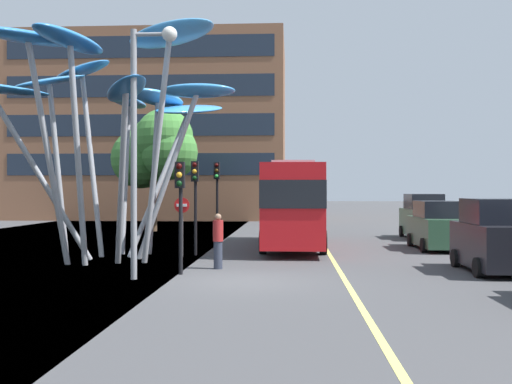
{
  "coord_description": "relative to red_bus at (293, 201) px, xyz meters",
  "views": [
    {
      "loc": [
        1.38,
        -17.06,
        2.59
      ],
      "look_at": [
        -0.06,
        7.93,
        2.5
      ],
      "focal_mm": 42.09,
      "sensor_mm": 36.0,
      "label": 1
    }
  ],
  "objects": [
    {
      "name": "tree_pavement_near",
      "position": [
        -8.5,
        10.49,
        3.05
      ],
      "size": [
        5.78,
        4.97,
        7.63
      ],
      "color": "brown",
      "rests_on": "ground"
    },
    {
      "name": "traffic_light_kerb_far",
      "position": [
        -3.87,
        -3.53,
        0.59
      ],
      "size": [
        0.28,
        0.42,
        3.71
      ],
      "color": "black",
      "rests_on": "ground"
    },
    {
      "name": "car_side_street",
      "position": [
        6.94,
        5.33,
        -0.99
      ],
      "size": [
        2.02,
        4.24,
        2.37
      ],
      "color": "#2D5138",
      "rests_on": "ground"
    },
    {
      "name": "leaf_sculpture",
      "position": [
        -6.68,
        -5.12,
        4.21
      ],
      "size": [
        10.78,
        10.45,
        8.33
      ],
      "color": "#9EA0A5",
      "rests_on": "ground"
    },
    {
      "name": "pedestrian",
      "position": [
        -2.49,
        -7.43,
        -1.18
      ],
      "size": [
        0.34,
        0.34,
        1.81
      ],
      "color": "#2D3342",
      "rests_on": "ground"
    },
    {
      "name": "no_entry_sign",
      "position": [
        -4.33,
        -3.93,
        -0.56
      ],
      "size": [
        0.6,
        0.12,
        2.3
      ],
      "color": "gray",
      "rests_on": "ground"
    },
    {
      "name": "street_lamp",
      "position": [
        -4.36,
        -9.85,
        2.56
      ],
      "size": [
        1.36,
        0.44,
        7.3
      ],
      "color": "gray",
      "rests_on": "ground"
    },
    {
      "name": "car_parked_mid",
      "position": [
        6.31,
        -7.75,
        -1.02
      ],
      "size": [
        2.0,
        3.94,
        2.31
      ],
      "color": "black",
      "rests_on": "ground"
    },
    {
      "name": "backdrop_building",
      "position": [
        -12.65,
        28.91,
        6.02
      ],
      "size": [
        23.88,
        13.79,
        16.23
      ],
      "color": "brown",
      "rests_on": "ground"
    },
    {
      "name": "traffic_light_island_mid",
      "position": [
        -3.61,
        1.3,
        0.71
      ],
      "size": [
        0.28,
        0.42,
        3.89
      ],
      "color": "black",
      "rests_on": "ground"
    },
    {
      "name": "car_parked_far",
      "position": [
        6.28,
        -0.51,
        -1.11
      ],
      "size": [
        2.03,
        4.43,
        2.11
      ],
      "color": "#2D5138",
      "rests_on": "ground"
    },
    {
      "name": "red_bus",
      "position": [
        0.0,
        0.0,
        0.0
      ],
      "size": [
        2.75,
        10.47,
        3.84
      ],
      "color": "red",
      "rests_on": "ground"
    },
    {
      "name": "traffic_light_kerb_near",
      "position": [
        -3.47,
        -8.91,
        0.4
      ],
      "size": [
        0.28,
        0.42,
        3.44
      ],
      "color": "black",
      "rests_on": "ground"
    },
    {
      "name": "ground",
      "position": [
        -2.13,
        -9.89,
        -2.15
      ],
      "size": [
        120.0,
        240.0,
        0.1
      ],
      "color": "#424244"
    }
  ]
}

